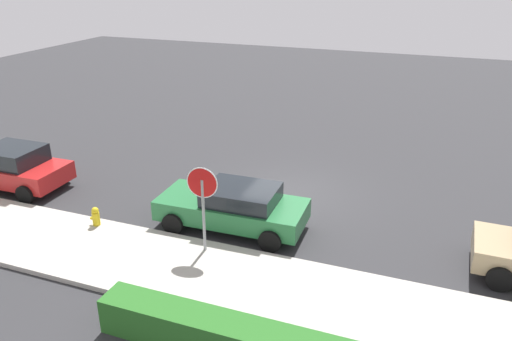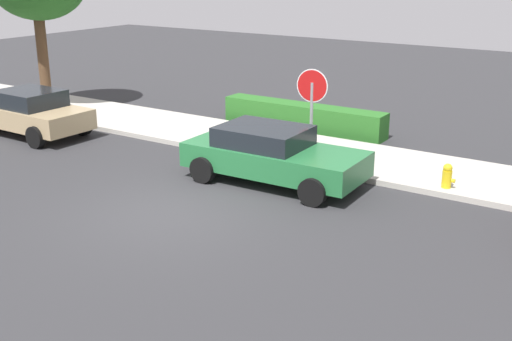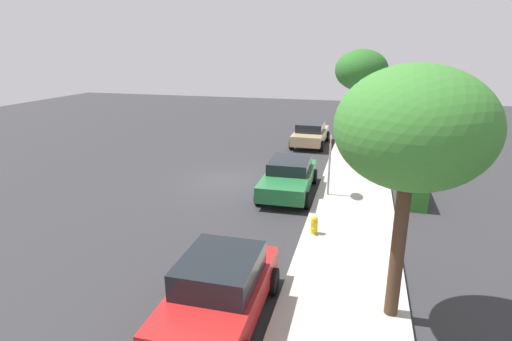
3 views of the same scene
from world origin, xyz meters
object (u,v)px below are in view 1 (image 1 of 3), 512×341
at_px(parked_car_green, 234,206).
at_px(fire_hydrant, 96,218).
at_px(stop_sign, 203,195).
at_px(parked_car_red, 13,167).

distance_m(parked_car_green, fire_hydrant, 4.08).
bearing_deg(stop_sign, fire_hydrant, -1.50).
distance_m(parked_car_green, parked_car_red, 8.29).
distance_m(stop_sign, parked_car_green, 1.94).
height_order(parked_car_green, parked_car_red, parked_car_red).
bearing_deg(stop_sign, parked_car_red, -10.88).
distance_m(parked_car_red, fire_hydrant, 4.76).
xyz_separation_m(parked_car_green, parked_car_red, (8.29, 0.06, 0.06)).
bearing_deg(fire_hydrant, parked_car_green, -158.07).
bearing_deg(parked_car_red, fire_hydrant, 162.01).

